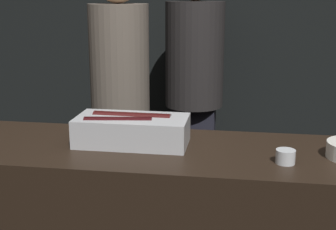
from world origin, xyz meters
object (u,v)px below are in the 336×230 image
at_px(candle_votive, 285,157).
at_px(person_blond_tee, 194,83).
at_px(ice_bin_with_bottles, 131,129).
at_px(person_in_hoodie, 120,102).

height_order(candle_votive, person_blond_tee, person_blond_tee).
bearing_deg(ice_bin_with_bottles, candle_votive, -12.41).
bearing_deg(person_blond_tee, candle_votive, -129.66).
relative_size(candle_votive, person_blond_tee, 0.04).
relative_size(ice_bin_with_bottles, person_blond_tee, 0.25).
height_order(ice_bin_with_bottles, candle_votive, ice_bin_with_bottles).
distance_m(person_in_hoodie, person_blond_tee, 0.82).
height_order(ice_bin_with_bottles, person_in_hoodie, person_in_hoodie).
distance_m(candle_votive, person_in_hoodie, 1.24).
bearing_deg(ice_bin_with_bottles, person_in_hoodie, 107.37).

